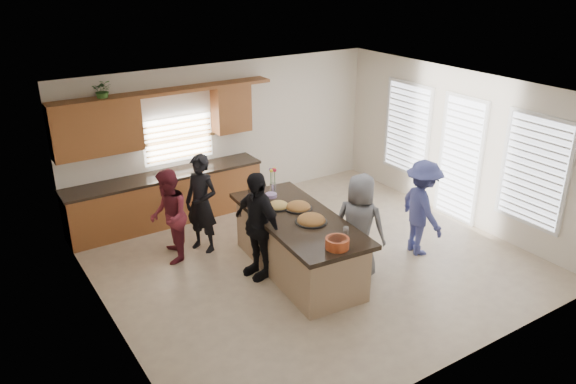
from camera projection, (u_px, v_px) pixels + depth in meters
floor at (313, 261)px, 9.23m from camera, size 6.50×6.50×0.00m
room_shell at (315, 151)px, 8.49m from camera, size 6.52×6.02×2.81m
back_cabinetry at (162, 176)px, 10.26m from camera, size 4.08×0.66×2.46m
right_wall_glazing at (462, 151)px, 10.22m from camera, size 0.06×4.00×2.25m
island at (298, 246)px, 8.76m from camera, size 1.38×2.79×0.95m
platter_front at (311, 221)px, 8.38m from camera, size 0.48×0.48×0.19m
platter_mid at (298, 207)px, 8.83m from camera, size 0.43×0.43×0.18m
platter_back at (278, 206)px, 8.87m from camera, size 0.36×0.36×0.15m
salad_bowl at (337, 243)px, 7.62m from camera, size 0.33×0.33×0.15m
clear_cup at (346, 230)px, 8.05m from camera, size 0.08×0.08×0.09m
plate_stack at (271, 195)px, 9.27m from camera, size 0.19×0.19×0.05m
flower_vase at (273, 179)px, 9.40m from camera, size 0.14×0.14×0.42m
potted_plant at (103, 90)px, 9.26m from camera, size 0.40×0.37×0.36m
woman_left_back at (202, 204)px, 9.28m from camera, size 0.64×0.73×1.69m
woman_left_mid at (169, 216)px, 8.98m from camera, size 0.80×0.91×1.56m
woman_left_front at (257, 225)px, 8.51m from camera, size 0.57×1.06×1.72m
woman_right_back at (422, 208)px, 9.20m from camera, size 0.84×1.17×1.63m
woman_right_front at (359, 226)px, 8.55m from camera, size 0.88×0.97×1.66m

